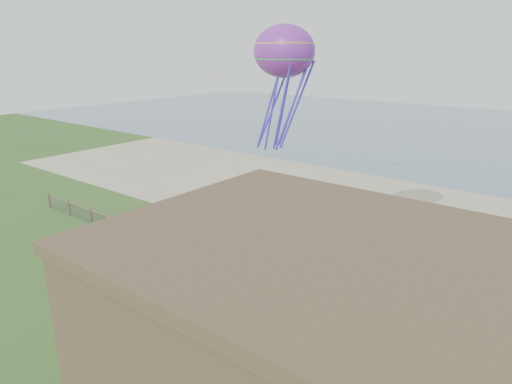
% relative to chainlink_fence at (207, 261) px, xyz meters
% --- Properties ---
extents(ground, '(160.00, 160.00, 0.00)m').
position_rel_chainlink_fence_xyz_m(ground, '(0.00, -6.00, -0.55)').
color(ground, '#37581E').
rests_on(ground, ground).
extents(sand_beach, '(72.00, 20.00, 0.02)m').
position_rel_chainlink_fence_xyz_m(sand_beach, '(0.00, 16.00, -0.55)').
color(sand_beach, tan).
rests_on(sand_beach, ground).
extents(ocean, '(160.00, 68.00, 0.02)m').
position_rel_chainlink_fence_xyz_m(ocean, '(0.00, 60.00, -0.55)').
color(ocean, slate).
rests_on(ocean, ground).
extents(chainlink_fence, '(36.20, 0.20, 1.25)m').
position_rel_chainlink_fence_xyz_m(chainlink_fence, '(0.00, 0.00, 0.00)').
color(chainlink_fence, brown).
rests_on(chainlink_fence, ground).
extents(motel, '(15.00, 10.00, 7.00)m').
position_rel_chainlink_fence_xyz_m(motel, '(13.00, -7.00, 2.95)').
color(motel, brown).
rests_on(motel, ground).
extents(motel_deck, '(15.00, 2.00, 0.50)m').
position_rel_chainlink_fence_xyz_m(motel_deck, '(13.00, -1.00, -0.30)').
color(motel_deck, '#503A2D').
rests_on(motel_deck, ground).
extents(picnic_table, '(2.06, 1.64, 0.81)m').
position_rel_chainlink_fence_xyz_m(picnic_table, '(2.28, -4.73, -0.14)').
color(picnic_table, '#503A2D').
rests_on(picnic_table, ground).
extents(octopus_kite, '(4.43, 3.85, 7.63)m').
position_rel_chainlink_fence_xyz_m(octopus_kite, '(1.96, 4.79, 9.90)').
color(octopus_kite, '#F52658').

